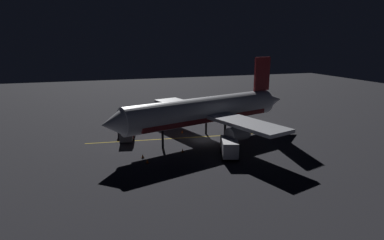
# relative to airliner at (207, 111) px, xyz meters

# --- Properties ---
(ground_plane) EXTENTS (180.00, 180.00, 0.20)m
(ground_plane) POSITION_rel_airliner_xyz_m (-0.17, 0.56, -4.87)
(ground_plane) COLOR #28282E
(apron_guide_stripe) EXTENTS (3.42, 29.22, 0.01)m
(apron_guide_stripe) POSITION_rel_airliner_xyz_m (2.03, 4.56, -4.77)
(apron_guide_stripe) COLOR gold
(apron_guide_stripe) RESTS_ON ground_plane
(airliner) EXTENTS (29.98, 34.85, 13.02)m
(airliner) POSITION_rel_airliner_xyz_m (0.00, 0.00, 0.00)
(airliner) COLOR silver
(airliner) RESTS_ON ground_plane
(baggage_truck) EXTENTS (6.04, 3.18, 2.55)m
(baggage_truck) POSITION_rel_airliner_xyz_m (3.94, 12.42, -3.48)
(baggage_truck) COLOR maroon
(baggage_truck) RESTS_ON ground_plane
(catering_truck) EXTENTS (6.65, 3.99, 2.55)m
(catering_truck) POSITION_rel_airliner_xyz_m (-8.34, -0.29, -3.46)
(catering_truck) COLOR silver
(catering_truck) RESTS_ON ground_plane
(ground_crew_worker) EXTENTS (0.40, 0.40, 1.74)m
(ground_crew_worker) POSITION_rel_airliner_xyz_m (5.77, 13.68, -3.89)
(ground_crew_worker) COLOR black
(ground_crew_worker) RESTS_ON ground_plane
(traffic_cone_near_left) EXTENTS (0.50, 0.50, 0.55)m
(traffic_cone_near_left) POSITION_rel_airliner_xyz_m (-4.90, 5.53, -4.52)
(traffic_cone_near_left) COLOR #EA590F
(traffic_cone_near_left) RESTS_ON ground_plane
(traffic_cone_near_right) EXTENTS (0.50, 0.50, 0.55)m
(traffic_cone_near_right) POSITION_rel_airliner_xyz_m (4.71, 2.81, -4.52)
(traffic_cone_near_right) COLOR #EA590F
(traffic_cone_near_right) RESTS_ON ground_plane
(traffic_cone_under_wing) EXTENTS (0.50, 0.50, 0.55)m
(traffic_cone_under_wing) POSITION_rel_airliner_xyz_m (-7.69, 11.23, -4.52)
(traffic_cone_under_wing) COLOR #EA590F
(traffic_cone_under_wing) RESTS_ON ground_plane
(traffic_cone_far) EXTENTS (0.50, 0.50, 0.55)m
(traffic_cone_far) POSITION_rel_airliner_xyz_m (-5.51, 11.47, -4.52)
(traffic_cone_far) COLOR #EA590F
(traffic_cone_far) RESTS_ON ground_plane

